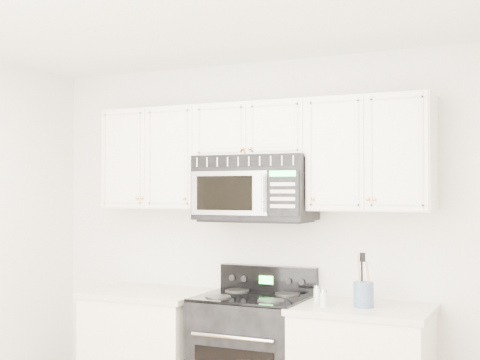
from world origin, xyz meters
The scene contains 7 objects.
room centered at (0.00, 0.00, 1.30)m, with size 3.51×3.51×2.61m.
base_cabinet_left centered at (-0.80, 1.44, 0.43)m, with size 0.86×0.65×0.92m.
upper_cabinets centered at (0.00, 1.58, 1.93)m, with size 2.44×0.37×0.75m.
microwave centered at (0.01, 1.54, 1.67)m, with size 0.81×0.46×0.45m.
utensil_crock centered at (0.81, 1.40, 1.00)m, with size 0.13×0.13×0.34m.
shaker_salt centered at (0.49, 1.44, 0.98)m, with size 0.05×0.05×0.11m.
shaker_pepper centered at (0.58, 1.30, 0.98)m, with size 0.05×0.05×0.11m.
Camera 1 is at (1.87, -2.75, 1.65)m, focal length 50.00 mm.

